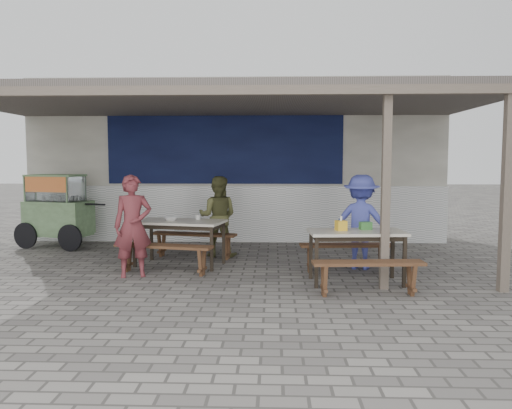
{
  "coord_description": "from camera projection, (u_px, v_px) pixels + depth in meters",
  "views": [
    {
      "loc": [
        0.85,
        -7.63,
        1.73
      ],
      "look_at": [
        0.54,
        0.9,
        0.99
      ],
      "focal_mm": 35.0,
      "sensor_mm": 36.0,
      "label": 1
    }
  ],
  "objects": [
    {
      "name": "ground",
      "position": [
        219.0,
        272.0,
        7.78
      ],
      "size": [
        60.0,
        60.0,
        0.0
      ],
      "primitive_type": "plane",
      "color": "slate",
      "rests_on": "ground"
    },
    {
      "name": "back_wall",
      "position": [
        236.0,
        162.0,
        11.19
      ],
      "size": [
        9.0,
        1.28,
        3.5
      ],
      "color": "silver",
      "rests_on": "ground"
    },
    {
      "name": "warung_roof",
      "position": [
        225.0,
        103.0,
        8.43
      ],
      "size": [
        9.0,
        4.21,
        2.81
      ],
      "color": "#58504C",
      "rests_on": "ground"
    },
    {
      "name": "table_left",
      "position": [
        180.0,
        225.0,
        8.25
      ],
      "size": [
        1.57,
        1.02,
        0.75
      ],
      "rotation": [
        0.0,
        0.0,
        -0.2
      ],
      "color": "beige",
      "rests_on": "ground"
    },
    {
      "name": "bench_left_street",
      "position": [
        164.0,
        252.0,
        7.66
      ],
      "size": [
        1.57,
        0.59,
        0.45
      ],
      "rotation": [
        0.0,
        0.0,
        -0.2
      ],
      "color": "brown",
      "rests_on": "ground"
    },
    {
      "name": "bench_left_wall",
      "position": [
        194.0,
        239.0,
        8.91
      ],
      "size": [
        1.57,
        0.59,
        0.45
      ],
      "rotation": [
        0.0,
        0.0,
        -0.2
      ],
      "color": "brown",
      "rests_on": "ground"
    },
    {
      "name": "table_right",
      "position": [
        356.0,
        236.0,
        7.05
      ],
      "size": [
        1.37,
        0.76,
        0.75
      ],
      "rotation": [
        0.0,
        0.0,
        0.07
      ],
      "color": "beige",
      "rests_on": "ground"
    },
    {
      "name": "bench_right_street",
      "position": [
        368.0,
        270.0,
        6.4
      ],
      "size": [
        1.45,
        0.37,
        0.45
      ],
      "rotation": [
        0.0,
        0.0,
        0.07
      ],
      "color": "brown",
      "rests_on": "ground"
    },
    {
      "name": "bench_right_wall",
      "position": [
        346.0,
        251.0,
        7.75
      ],
      "size": [
        1.45,
        0.37,
        0.45
      ],
      "rotation": [
        0.0,
        0.0,
        0.07
      ],
      "color": "brown",
      "rests_on": "ground"
    },
    {
      "name": "vendor_cart",
      "position": [
        57.0,
        208.0,
        9.99
      ],
      "size": [
        1.89,
        1.02,
        1.46
      ],
      "rotation": [
        0.0,
        0.0,
        -0.24
      ],
      "color": "#749C68",
      "rests_on": "ground"
    },
    {
      "name": "patron_street_side",
      "position": [
        133.0,
        226.0,
        7.44
      ],
      "size": [
        0.64,
        0.52,
        1.53
      ],
      "primitive_type": "imported",
      "rotation": [
        0.0,
        0.0,
        0.31
      ],
      "color": "maroon",
      "rests_on": "ground"
    },
    {
      "name": "patron_wall_side",
      "position": [
        218.0,
        216.0,
        9.04
      ],
      "size": [
        0.75,
        0.61,
        1.46
      ],
      "primitive_type": "imported",
      "rotation": [
        0.0,
        0.0,
        3.06
      ],
      "color": "#4F502B",
      "rests_on": "ground"
    },
    {
      "name": "patron_right_table",
      "position": [
        361.0,
        222.0,
        7.99
      ],
      "size": [
        1.1,
        0.83,
        1.52
      ],
      "primitive_type": "imported",
      "rotation": [
        0.0,
        0.0,
        2.83
      ],
      "color": "#4850B3",
      "rests_on": "ground"
    },
    {
      "name": "tissue_box",
      "position": [
        341.0,
        226.0,
        7.07
      ],
      "size": [
        0.17,
        0.17,
        0.14
      ],
      "primitive_type": "cube",
      "rotation": [
        0.0,
        0.0,
        0.27
      ],
      "color": "gold",
      "rests_on": "table_right"
    },
    {
      "name": "donation_box",
      "position": [
        366.0,
        226.0,
        7.16
      ],
      "size": [
        0.18,
        0.14,
        0.11
      ],
      "primitive_type": "cube",
      "rotation": [
        0.0,
        0.0,
        0.18
      ],
      "color": "#387835",
      "rests_on": "table_right"
    },
    {
      "name": "condiment_jar",
      "position": [
        198.0,
        217.0,
        8.39
      ],
      "size": [
        0.07,
        0.07,
        0.08
      ],
      "primitive_type": "cylinder",
      "color": "beige",
      "rests_on": "table_left"
    },
    {
      "name": "condiment_bowl",
      "position": [
        171.0,
        219.0,
        8.23
      ],
      "size": [
        0.28,
        0.28,
        0.05
      ],
      "primitive_type": "imported",
      "rotation": [
        0.0,
        0.0,
        0.35
      ],
      "color": "silver",
      "rests_on": "table_left"
    }
  ]
}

